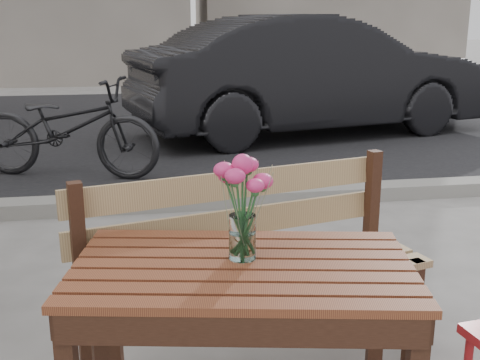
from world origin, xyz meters
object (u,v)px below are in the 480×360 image
object	(u,v)px
main_table	(243,295)
bicycle	(67,128)
main_vase	(242,195)
parked_car	(311,75)

from	to	relation	value
main_table	bicycle	bearing A→B (deg)	114.94
main_vase	parked_car	xyz separation A→B (m)	(1.94, 5.90, -0.16)
parked_car	bicycle	distance (m)	3.51
main_table	bicycle	distance (m)	4.24
main_table	main_vase	world-z (taller)	main_vase
main_table	bicycle	world-z (taller)	bicycle
main_vase	parked_car	world-z (taller)	parked_car
bicycle	parked_car	bearing A→B (deg)	-40.27
main_vase	bicycle	size ratio (longest dim) A/B	0.20
main_table	main_vase	size ratio (longest dim) A/B	3.42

